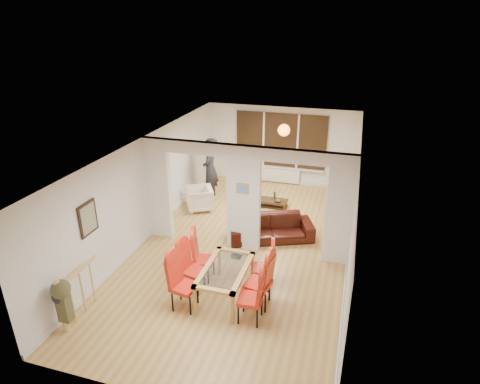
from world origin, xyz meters
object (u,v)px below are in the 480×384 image
at_px(armchair, 200,198).
at_px(coffee_table, 272,203).
at_px(sofa, 271,228).
at_px(television, 335,201).
at_px(bottle, 275,195).
at_px(person, 210,169).
at_px(dining_table, 225,283).
at_px(dining_chair_lc, 203,257).
at_px(dining_chair_la, 184,283).
at_px(dining_chair_rb, 258,280).
at_px(dining_chair_ra, 250,295).
at_px(dining_chair_rc, 263,265).
at_px(bowl, 278,201).
at_px(dining_chair_lb, 192,268).

distance_m(armchair, coffee_table, 2.16).
height_order(sofa, television, sofa).
bearing_deg(bottle, person, 179.14).
distance_m(dining_table, bottle, 4.55).
bearing_deg(dining_chair_lc, dining_chair_la, -101.94).
distance_m(television, bottle, 1.79).
distance_m(dining_chair_lc, armchair, 3.48).
relative_size(dining_chair_rb, sofa, 0.54).
bearing_deg(dining_chair_rb, armchair, 135.87).
xyz_separation_m(person, coffee_table, (1.98, -0.11, -0.86)).
bearing_deg(dining_chair_rb, dining_chair_ra, -84.33).
distance_m(dining_chair_la, dining_chair_rc, 1.67).
xyz_separation_m(sofa, armchair, (-2.39, 1.12, 0.03)).
xyz_separation_m(dining_table, dining_chair_la, (-0.65, -0.51, 0.21)).
xyz_separation_m(dining_chair_ra, sofa, (-0.28, 3.06, -0.24)).
relative_size(armchair, bottle, 2.97).
xyz_separation_m(coffee_table, bottle, (0.06, 0.08, 0.23)).
bearing_deg(bottle, dining_table, -90.53).
bearing_deg(armchair, bowl, 79.03).
xyz_separation_m(dining_chair_lb, coffee_table, (0.70, 4.41, -0.42)).
height_order(television, coffee_table, television).
relative_size(dining_chair_la, person, 0.58).
distance_m(dining_chair_ra, coffee_table, 5.02).
xyz_separation_m(dining_table, bowl, (0.17, 4.38, -0.11)).
bearing_deg(sofa, dining_chair_lc, -138.73).
xyz_separation_m(bottle, bowl, (0.13, -0.17, -0.10)).
bearing_deg(dining_chair_rc, person, 111.37).
relative_size(dining_chair_la, dining_chair_lc, 1.05).
xyz_separation_m(coffee_table, bowl, (0.19, -0.09, 0.13)).
height_order(dining_chair_lb, armchair, dining_chair_lb).
height_order(dining_chair_lc, dining_chair_rc, dining_chair_lc).
bearing_deg(dining_chair_ra, coffee_table, 93.62).
height_order(person, coffee_table, person).
bearing_deg(dining_chair_lc, dining_chair_rc, -8.96).
height_order(dining_chair_ra, coffee_table, dining_chair_ra).
xyz_separation_m(dining_chair_ra, bottle, (-0.60, 5.04, -0.21)).
xyz_separation_m(dining_chair_rb, armchair, (-2.70, 3.72, -0.23)).
bearing_deg(dining_chair_rb, dining_table, -172.94).
bearing_deg(dining_table, bottle, 89.47).
xyz_separation_m(dining_chair_la, bottle, (0.69, 5.05, -0.22)).
relative_size(dining_chair_ra, coffee_table, 1.18).
bearing_deg(dining_chair_rc, armchair, 118.45).
height_order(dining_chair_rb, sofa, dining_chair_rb).
bearing_deg(dining_chair_la, dining_chair_lc, 101.38).
relative_size(dining_table, sofa, 0.70).
height_order(coffee_table, bowl, bowl).
bearing_deg(sofa, dining_chair_rb, -105.64).
distance_m(dining_chair_lc, coffee_table, 4.05).
relative_size(dining_chair_rc, coffee_table, 1.12).
bearing_deg(dining_table, dining_chair_ra, -37.28).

